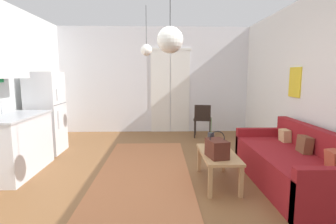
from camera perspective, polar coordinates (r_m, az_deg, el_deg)
The scene contains 12 objects.
ground_plane at distance 3.59m, azimuth -4.23°, elevation -17.51°, with size 5.49×7.78×0.10m, color brown.
wall_back at distance 6.87m, azimuth -2.87°, elevation 6.90°, with size 5.09×0.13×2.73m.
area_rug at distance 4.15m, azimuth -5.28°, elevation -13.01°, with size 1.39×3.39×0.01m, color #B26B42.
couch at distance 4.00m, azimuth 25.90°, elevation -10.55°, with size 0.87×2.03×0.80m.
coffee_table at distance 3.71m, azimuth 10.93°, elevation -9.70°, with size 0.46×0.98×0.44m.
bamboo_vase at distance 3.84m, azimuth 9.39°, elevation -6.25°, with size 0.10×0.10×0.46m.
handbag at distance 3.46m, azimuth 10.70°, elevation -7.85°, with size 0.28×0.35×0.35m.
refrigerator at distance 5.52m, azimuth -25.21°, elevation -0.14°, with size 0.58×0.64×1.56m.
kitchen_counter at distance 4.56m, azimuth -31.16°, elevation -2.17°, with size 0.64×1.26×2.08m.
accent_chair at distance 6.29m, azimuth 7.60°, elevation -1.37°, with size 0.49×0.47×0.80m.
pendant_lamp_near at distance 2.98m, azimuth 0.47°, elevation 15.57°, with size 0.29×0.29×0.99m.
pendant_lamp_far at distance 4.86m, azimuth -4.76°, elevation 13.45°, with size 0.21×0.21×0.88m.
Camera 1 is at (0.16, -3.23, 1.50)m, focal length 27.74 mm.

